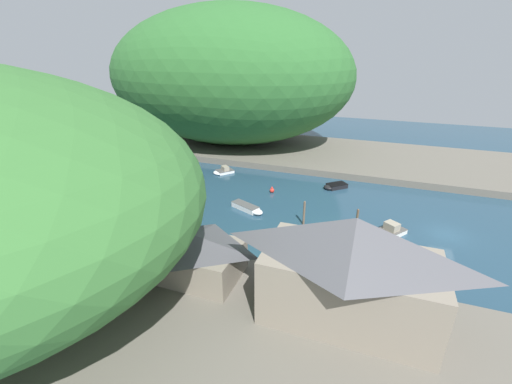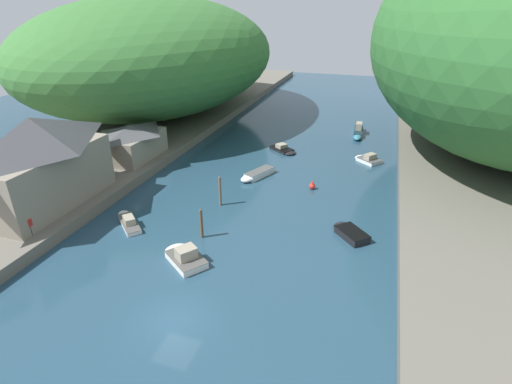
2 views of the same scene
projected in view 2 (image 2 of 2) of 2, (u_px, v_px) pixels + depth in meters
The scene contains 17 objects.
water_surface at pixel (288, 158), 50.57m from camera, with size 130.00×130.00×0.00m, color #234256.
left_bank at pixel (123, 136), 57.05m from camera, with size 22.00×120.00×1.06m.
right_bank at pixel (504, 178), 43.63m from camera, with size 22.00×120.00×1.06m.
hillside_left at pixel (155, 55), 63.99m from camera, with size 35.71×49.99×17.96m.
waterfront_building at pixel (38, 161), 35.27m from camera, with size 6.59×12.88×8.09m.
boathouse_shed at pixel (131, 141), 46.96m from camera, with size 5.63×8.25×3.91m.
boat_cabin_cruiser at pixel (358, 132), 58.71m from camera, with size 1.42×6.33×1.70m.
boat_navy_launch at pixel (184, 256), 30.55m from camera, with size 4.52×4.08×1.40m.
boat_red_skiff at pixel (349, 232), 33.86m from camera, with size 3.61×3.70×0.65m.
boat_white_cruiser at pixel (284, 149), 52.62m from camera, with size 4.22×3.73×0.90m.
boat_mid_channel at pixel (367, 159), 49.36m from camera, with size 3.76×3.59×1.09m.
boat_open_rowboat at pixel (128, 221), 35.61m from camera, with size 4.29×4.10×0.97m.
boat_yellow_tender at pixel (256, 175), 44.82m from camera, with size 3.12×4.93×0.69m.
mooring_post_second at pixel (201, 223), 33.12m from camera, with size 0.26×0.26×2.69m.
mooring_post_middle at pixel (220, 191), 38.31m from camera, with size 0.26×0.26×3.03m.
channel_buoy_near at pixel (312, 186), 42.10m from camera, with size 0.66×0.66×0.98m.
person_on_quay at pixel (30, 225), 31.60m from camera, with size 0.29×0.41×1.69m.
Camera 2 is at (10.68, -16.37, 18.13)m, focal length 28.00 mm.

